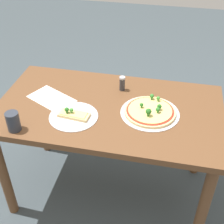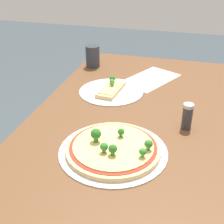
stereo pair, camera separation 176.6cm
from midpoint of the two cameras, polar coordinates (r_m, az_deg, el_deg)
ground_plane at (r=1.75m, az=-18.56°, el=-26.12°), size 8.00×8.00×0.00m
dining_table at (r=1.25m, az=-24.10°, el=-12.86°), size 1.28×0.72×0.71m
pizza_tray_whole at (r=1.06m, az=-15.21°, el=-12.26°), size 0.32×0.32×0.07m
pizza_tray_slice at (r=1.22m, az=-35.13°, el=-11.65°), size 0.27×0.27×0.06m
drinking_cup at (r=1.34m, az=-48.51°, el=-11.94°), size 0.07×0.07×0.11m
condiment_shaker at (r=1.24m, az=-19.74°, el=-2.61°), size 0.04×0.04×0.09m
paper_menu at (r=1.41m, az=-36.73°, el=-6.14°), size 0.31×0.26×0.00m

